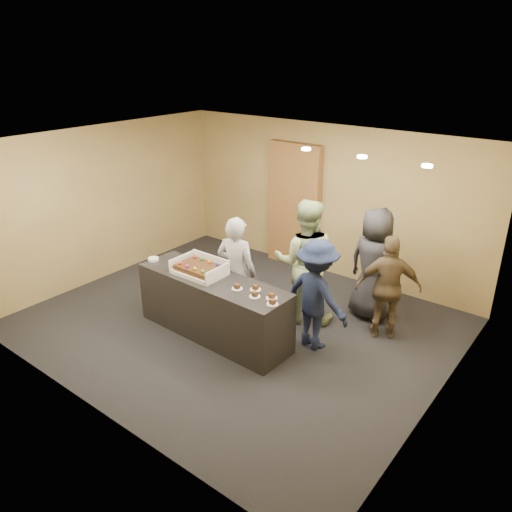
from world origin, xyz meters
name	(u,v)px	position (x,y,z in m)	size (l,w,h in m)	color
room	(236,241)	(0.00, 0.00, 1.35)	(6.04, 6.00, 2.70)	black
serving_counter	(214,307)	(-0.07, -0.43, 0.45)	(2.40, 0.70, 0.90)	black
storage_cabinet	(294,206)	(-0.62, 2.41, 1.16)	(1.06, 0.15, 2.32)	brown
cake_box	(201,270)	(-0.32, -0.41, 0.95)	(0.73, 0.50, 0.21)	white
sheet_cake	(199,268)	(-0.33, -0.43, 1.00)	(0.62, 0.43, 0.12)	#321A0B
plate_stack	(153,259)	(-1.21, -0.51, 0.92)	(0.16, 0.16, 0.04)	white
slice_a	(237,287)	(0.41, -0.47, 0.92)	(0.15, 0.15, 0.07)	white
slice_b	(255,288)	(0.62, -0.34, 0.92)	(0.15, 0.15, 0.07)	white
slice_c	(255,295)	(0.73, -0.50, 0.92)	(0.15, 0.15, 0.07)	white
slice_d	(272,297)	(0.93, -0.40, 0.92)	(0.15, 0.15, 0.07)	white
slice_e	(272,303)	(1.04, -0.53, 0.92)	(0.15, 0.15, 0.07)	white
person_server_grey	(237,272)	(-0.01, 0.02, 0.85)	(0.62, 0.41, 1.70)	#A1A2A7
person_sage_man	(305,262)	(0.70, 0.75, 0.96)	(0.93, 0.72, 1.91)	#8EA574
person_navy_man	(316,295)	(1.23, 0.21, 0.79)	(1.02, 0.59, 1.58)	#151D3C
person_brown_extra	(388,288)	(1.90, 1.05, 0.77)	(0.91, 0.38, 1.55)	brown
person_dark_suit	(374,264)	(1.47, 1.47, 0.88)	(0.86, 0.56, 1.75)	#29292F
ceiling_spotlights	(362,157)	(1.60, 0.50, 2.67)	(1.72, 0.12, 0.03)	#FFEAC6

